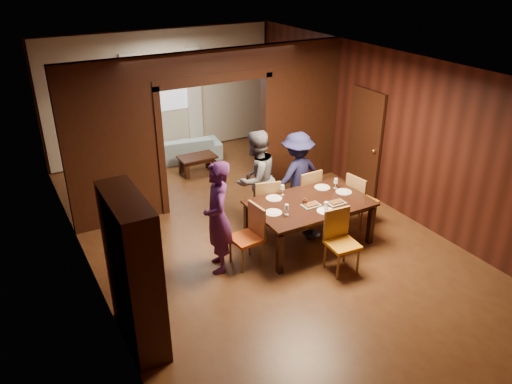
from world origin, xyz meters
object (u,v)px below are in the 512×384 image
person_navy (297,175)px  chair_near (343,243)px  chair_left (246,237)px  person_purple (218,218)px  coffee_table (198,165)px  chair_right (362,199)px  sofa (179,149)px  chair_far_r (304,193)px  hutch (134,272)px  person_grey (256,179)px  dining_table (309,222)px  chair_far_l (265,203)px

person_navy → chair_near: bearing=69.3°
chair_left → chair_near: size_ratio=1.00×
person_navy → person_purple: bearing=15.0°
coffee_table → chair_right: bearing=-64.6°
sofa → chair_right: 4.75m
chair_left → chair_right: size_ratio=1.00×
sofa → chair_far_r: 3.84m
chair_right → chair_far_r: same height
hutch → chair_near: bearing=-0.8°
person_grey → chair_left: bearing=35.0°
dining_table → chair_far_r: size_ratio=1.99×
person_purple → hutch: hutch is taller
person_grey → chair_left: person_grey is taller
chair_near → hutch: size_ratio=0.48×
person_purple → chair_far_r: size_ratio=1.82×
chair_right → person_navy: bearing=35.5°
chair_far_l → coffee_table: bearing=-71.8°
dining_table → hutch: size_ratio=0.96×
dining_table → chair_far_r: chair_far_r is taller
person_grey → chair_far_r: person_grey is taller
person_purple → chair_left: (0.42, -0.10, -0.40)m
chair_far_r → person_grey: bearing=-14.2°
person_purple → person_grey: bearing=147.2°
sofa → chair_near: (0.55, -5.40, 0.20)m
person_grey → dining_table: (0.46, -0.98, -0.50)m
chair_right → chair_near: size_ratio=1.00×
chair_left → hutch: bearing=-72.3°
person_purple → chair_left: person_purple is taller
person_purple → dining_table: bearing=106.8°
person_purple → hutch: (-1.54, -0.92, 0.12)m
hutch → chair_far_r: bearing=24.6°
person_grey → coffee_table: 2.69m
chair_near → person_purple: bearing=153.1°
hutch → person_grey: bearing=34.4°
chair_right → chair_near: bearing=121.2°
coffee_table → chair_right: (1.66, -3.51, 0.28)m
chair_near → person_grey: bearing=107.2°
person_purple → person_navy: (1.99, 0.88, -0.08)m
coffee_table → chair_near: (0.46, -4.50, 0.28)m
person_purple → coffee_table: 3.77m
person_navy → person_grey: bearing=-12.1°
coffee_table → person_grey: bearing=-89.6°
chair_far_r → hutch: hutch is taller
sofa → chair_far_r: (0.99, -3.70, 0.20)m
chair_far_l → chair_left: bearing=61.7°
chair_right → chair_far_l: size_ratio=1.00×
person_navy → dining_table: 1.09m
person_purple → dining_table: size_ratio=0.92×
person_grey → person_navy: size_ratio=1.10×
chair_left → chair_far_r: 1.83m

